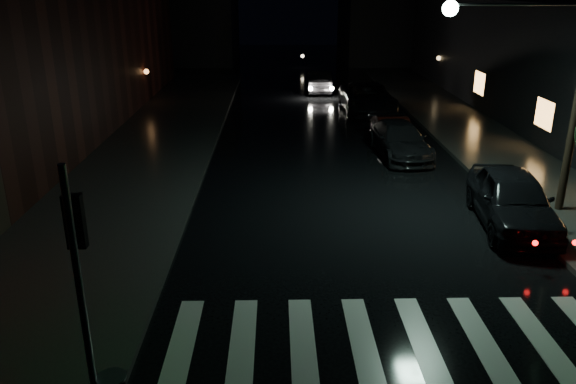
{
  "coord_description": "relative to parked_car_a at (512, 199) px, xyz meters",
  "views": [
    {
      "loc": [
        0.7,
        -9.04,
        6.69
      ],
      "look_at": [
        1.0,
        4.75,
        1.6
      ],
      "focal_mm": 35.0,
      "sensor_mm": 36.0,
      "label": 1
    }
  ],
  "objects": [
    {
      "name": "parked_car_a",
      "position": [
        0.0,
        0.0,
        0.0
      ],
      "size": [
        2.48,
        5.01,
        1.64
      ],
      "primitive_type": "imported",
      "rotation": [
        0.0,
        0.0,
        -0.12
      ],
      "color": "black",
      "rests_on": "ground"
    },
    {
      "name": "parked_car_c",
      "position": [
        -1.8,
        7.23,
        -0.14
      ],
      "size": [
        2.25,
        4.84,
        1.37
      ],
      "primitive_type": "imported",
      "rotation": [
        0.0,
        0.0,
        0.07
      ],
      "color": "black",
      "rests_on": "ground"
    },
    {
      "name": "signal_pole_corner",
      "position": [
        -9.74,
        -7.6,
        0.72
      ],
      "size": [
        0.68,
        0.61,
        4.2
      ],
      "color": "slate",
      "rests_on": "ground"
    },
    {
      "name": "utility_pole",
      "position": [
        1.23,
        0.86,
        3.78
      ],
      "size": [
        4.92,
        0.44,
        8.0
      ],
      "color": "black",
      "rests_on": "ground"
    },
    {
      "name": "ground",
      "position": [
        -7.6,
        -6.14,
        -0.82
      ],
      "size": [
        120.0,
        120.0,
        0.0
      ],
      "primitive_type": "plane",
      "color": "black",
      "rests_on": "ground"
    },
    {
      "name": "building_far_right",
      "position": [
        6.4,
        38.86,
        2.68
      ],
      "size": [
        14.0,
        10.0,
        7.0
      ],
      "primitive_type": "cube",
      "color": "black",
      "rests_on": "ground"
    },
    {
      "name": "building_far_left",
      "position": [
        -17.6,
        38.86,
        3.18
      ],
      "size": [
        14.0,
        10.0,
        8.0
      ],
      "primitive_type": "cube",
      "color": "black",
      "rests_on": "ground"
    },
    {
      "name": "parked_car_b",
      "position": [
        -1.8,
        8.57,
        -0.18
      ],
      "size": [
        1.39,
        3.92,
        1.29
      ],
      "primitive_type": "imported",
      "rotation": [
        0.0,
        0.0,
        0.01
      ],
      "color": "black",
      "rests_on": "ground"
    },
    {
      "name": "oncoming_car",
      "position": [
        -4.1,
        22.22,
        -0.11
      ],
      "size": [
        1.55,
        4.35,
        1.43
      ],
      "primitive_type": "imported",
      "rotation": [
        0.0,
        0.0,
        3.15
      ],
      "color": "black",
      "rests_on": "ground"
    },
    {
      "name": "crosswalk",
      "position": [
        -4.6,
        -5.64,
        -0.81
      ],
      "size": [
        9.0,
        3.0,
        0.01
      ],
      "primitive_type": "cube",
      "color": "beige",
      "rests_on": "ground"
    },
    {
      "name": "sidewalk_right",
      "position": [
        2.4,
        7.86,
        -0.75
      ],
      "size": [
        4.0,
        44.0,
        0.15
      ],
      "primitive_type": "cube",
      "color": "#282826",
      "rests_on": "ground"
    },
    {
      "name": "parked_car_d",
      "position": [
        -1.8,
        15.77,
        -0.01
      ],
      "size": [
        2.7,
        5.86,
        1.63
      ],
      "primitive_type": "imported",
      "rotation": [
        0.0,
        0.0,
        0.0
      ],
      "color": "black",
      "rests_on": "ground"
    },
    {
      "name": "sidewalk_left",
      "position": [
        -12.6,
        7.86,
        -0.75
      ],
      "size": [
        6.0,
        44.0,
        0.15
      ],
      "primitive_type": "cube",
      "color": "#282826",
      "rests_on": "ground"
    }
  ]
}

